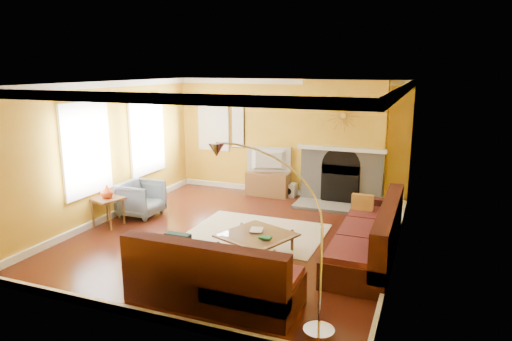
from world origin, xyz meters
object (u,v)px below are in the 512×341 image
at_px(armchair, 141,199).
at_px(arc_lamp, 272,239).
at_px(media_console, 268,184).
at_px(sectional_sofa, 287,233).
at_px(coffee_table, 257,246).
at_px(side_table, 108,212).

height_order(armchair, arc_lamp, arc_lamp).
relative_size(media_console, arc_lamp, 0.47).
bearing_deg(arc_lamp, media_console, 110.24).
height_order(sectional_sofa, arc_lamp, arc_lamp).
bearing_deg(coffee_table, armchair, 159.53).
height_order(media_console, armchair, armchair).
xyz_separation_m(sectional_sofa, arc_lamp, (0.38, -1.81, 0.61)).
height_order(sectional_sofa, side_table, sectional_sofa).
distance_m(sectional_sofa, coffee_table, 0.54).
bearing_deg(side_table, coffee_table, -6.46).
distance_m(media_console, side_table, 3.75).
distance_m(coffee_table, side_table, 3.19).
bearing_deg(sectional_sofa, coffee_table, -171.60).
relative_size(sectional_sofa, armchair, 5.13).
xyz_separation_m(coffee_table, armchair, (-2.95, 1.10, 0.16)).
xyz_separation_m(coffee_table, side_table, (-3.17, 0.36, 0.08)).
bearing_deg(side_table, media_console, 55.72).
height_order(coffee_table, armchair, armchair).
bearing_deg(coffee_table, arc_lamp, -63.66).
xyz_separation_m(armchair, arc_lamp, (3.81, -2.84, 0.71)).
relative_size(sectional_sofa, coffee_table, 3.99).
bearing_deg(arc_lamp, coffee_table, 116.34).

